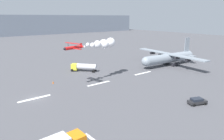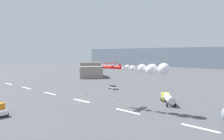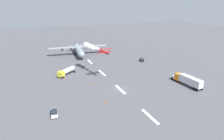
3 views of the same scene
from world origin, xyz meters
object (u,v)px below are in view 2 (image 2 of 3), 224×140
object	(u,v)px
stunt_biplane_red	(149,69)
traffic_cone_near	(87,93)
fuel_tanker_truck	(168,98)
traffic_cone_far	(118,99)
airport_staff_sedan	(113,87)

from	to	relation	value
stunt_biplane_red	traffic_cone_near	distance (m)	33.11
fuel_tanker_truck	traffic_cone_near	world-z (taller)	fuel_tanker_truck
stunt_biplane_red	traffic_cone_far	xyz separation A→B (m)	(-15.15, 4.80, -11.00)
fuel_tanker_truck	traffic_cone_far	xyz separation A→B (m)	(-14.51, -6.76, -1.37)
stunt_biplane_red	traffic_cone_far	world-z (taller)	stunt_biplane_red
stunt_biplane_red	traffic_cone_far	bearing A→B (deg)	162.43
stunt_biplane_red	traffic_cone_near	bearing A→B (deg)	171.19
traffic_cone_near	traffic_cone_far	distance (m)	15.71
airport_staff_sedan	traffic_cone_far	bearing A→B (deg)	-43.67
airport_staff_sedan	traffic_cone_far	size ratio (longest dim) A/B	6.18
fuel_tanker_truck	traffic_cone_far	bearing A→B (deg)	-155.03
stunt_biplane_red	airport_staff_sedan	world-z (taller)	stunt_biplane_red
stunt_biplane_red	fuel_tanker_truck	xyz separation A→B (m)	(-0.64, 11.56, -9.63)
airport_staff_sedan	stunt_biplane_red	bearing A→B (deg)	-32.97
fuel_tanker_truck	airport_staff_sedan	size ratio (longest dim) A/B	1.87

